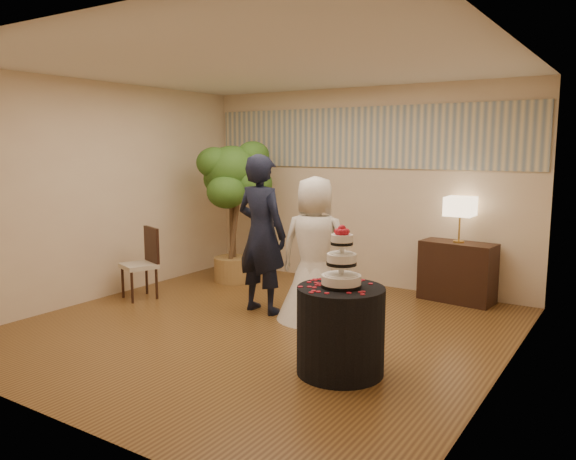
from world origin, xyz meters
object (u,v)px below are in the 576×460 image
Objects in this scene: wedding_cake at (342,256)px; table_lamp at (460,220)px; groom at (262,234)px; cake_table at (340,330)px; ficus_tree at (232,211)px; side_chair at (139,264)px; bride at (315,249)px; console at (457,272)px.

table_lamp reaches higher than wedding_cake.
table_lamp is (1.84, 1.74, 0.11)m from groom.
cake_table is 1.33× the size of table_lamp.
ficus_tree is (-2.91, 2.17, 0.00)m from wedding_cake.
cake_table is 0.66m from wedding_cake.
groom is at bearing 33.88° from side_chair.
ficus_tree reaches higher than bride.
bride is 2.03m from table_lamp.
side_chair is at bearing -107.06° from ficus_tree.
ficus_tree is 1.59m from side_chair.
groom is 1.80m from side_chair.
groom is 2.09m from cake_table.
wedding_cake reaches higher than cake_table.
ficus_tree is at bearing 143.29° from wedding_cake.
groom reaches higher than console.
console is at bearing 12.94° from ficus_tree.
ficus_tree is at bearing -38.36° from bride.
table_lamp is at bearing -131.24° from groom.
table_lamp is at bearing 86.33° from wedding_cake.
ficus_tree is (-2.91, 2.17, 0.66)m from cake_table.
ficus_tree reaches higher than wedding_cake.
table_lamp is 0.62× the size of side_chair.
table_lamp is 0.28× the size of ficus_tree.
ficus_tree reaches higher than table_lamp.
groom is at bearing 145.39° from wedding_cake.
bride is at bearing 32.42° from side_chair.
console is at bearing 86.33° from cake_table.
cake_table is 1.42× the size of wedding_cake.
console is at bearing 51.87° from side_chair.
wedding_cake is at bearing 8.11° from side_chair.
cake_table is at bearing -36.71° from ficus_tree.
groom is 3.26× the size of table_lamp.
table_lamp is (1.16, 1.64, 0.23)m from bride.
wedding_cake is (0.98, -1.24, 0.22)m from bride.
bride reaches higher than table_lamp.
bride reaches higher than cake_table.
side_chair is at bearing 167.34° from wedding_cake.
bride is at bearing -119.14° from console.
ficus_tree is at bearing 143.29° from cake_table.
cake_table is 2.88m from console.
console is 3.24m from ficus_tree.
side_chair is at bearing -0.95° from bride.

